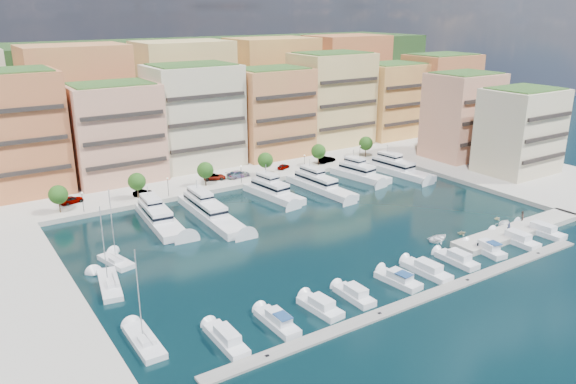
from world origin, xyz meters
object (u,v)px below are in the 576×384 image
lamppost_3 (304,160)px  sailboat_0 (144,342)px  cruiser_2 (320,307)px  car_4 (283,166)px  cruiser_3 (354,295)px  person_0 (509,227)px  person_1 (522,216)px  car_0 (71,200)px  yacht_2 (209,211)px  yacht_6 (396,168)px  car_5 (327,159)px  cruiser_4 (399,280)px  lamppost_4 (360,150)px  sailboat_1 (110,285)px  yacht_4 (319,185)px  tender_3 (497,218)px  tree_2 (205,170)px  tender_1 (462,232)px  lamppost_2 (241,171)px  tree_4 (319,151)px  cruiser_0 (226,340)px  yacht_5 (359,173)px  tender_0 (439,238)px  cruiser_6 (457,260)px  lamppost_0 (82,199)px  cruiser_5 (427,270)px  tree_5 (366,143)px  tree_3 (265,160)px  cruiser_9 (541,231)px  sailboat_2 (116,262)px  car_3 (238,174)px  car_1 (143,193)px  tree_0 (58,195)px  yacht_3 (272,191)px  cruiser_1 (277,322)px  tender_2 (505,223)px  tree_1 (137,182)px  lamppost_1 (168,184)px

lamppost_3 → sailboat_0: bearing=-139.7°
cruiser_2 → car_4: car_4 is taller
cruiser_3 → person_0: person_0 is taller
person_1 → car_0: bearing=-58.8°
yacht_2 → yacht_6: bearing=2.4°
car_0 → car_5: size_ratio=0.98×
cruiser_4 → lamppost_4: bearing=54.9°
sailboat_1 → car_5: (68.10, 36.20, 1.51)m
yacht_4 → tender_3: 39.46m
tree_2 → tender_1: 57.83m
lamppost_2 → yacht_2: size_ratio=0.17×
tree_4 → car_5: bearing=17.6°
yacht_2 → cruiser_0: size_ratio=2.93×
cruiser_2 → tender_1: 38.97m
tree_4 → yacht_5: size_ratio=0.34×
yacht_5 → tender_0: yacht_5 is taller
lamppost_2 → cruiser_6: bearing=-79.9°
lamppost_0 → yacht_2: 25.28m
lamppost_4 → cruiser_3: (-47.91, -55.78, -3.28)m
lamppost_0 → cruiser_5: (38.84, -55.79, -3.28)m
tree_5 → car_0: 76.98m
tree_3 → lamppost_4: (28.00, -2.30, -0.92)m
cruiser_0 → cruiser_2: size_ratio=1.15×
cruiser_6 → tender_0: 9.42m
cruiser_9 → sailboat_2: sailboat_2 is taller
car_3 → tree_5: bearing=-98.6°
car_3 → car_1: bearing=86.1°
tree_0 → sailboat_1: sailboat_1 is taller
tree_4 → car_3: size_ratio=0.95×
yacht_3 → cruiser_1: size_ratio=2.15×
tree_2 → cruiser_2: tree_2 is taller
tender_0 → yacht_3: bearing=10.1°
cruiser_1 → cruiser_2: size_ratio=1.07×
tender_2 → tender_3: size_ratio=2.80×
cruiser_3 → cruiser_5: (14.75, -0.02, -0.00)m
cruiser_6 → car_4: size_ratio=1.92×
tree_3 → cruiser_6: bearing=-88.0°
cruiser_5 → cruiser_6: 7.14m
tree_1 → sailboat_1: size_ratio=0.43×
lamppost_0 → tender_3: bearing=-34.5°
yacht_4 → tender_3: (18.33, -34.93, -0.73)m
cruiser_6 → tree_2: bearing=107.2°
lamppost_1 → tender_3: lamppost_1 is taller
tree_3 → yacht_6: (30.23, -13.79, -3.53)m
cruiser_5 → person_0: bearing=6.5°
yacht_5 → cruiser_2: 65.07m
tree_0 → tree_4: size_ratio=1.00×
car_4 → car_3: bearing=67.5°
lamppost_4 → cruiser_2: bearing=-134.1°
tender_2 → tender_0: 16.49m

